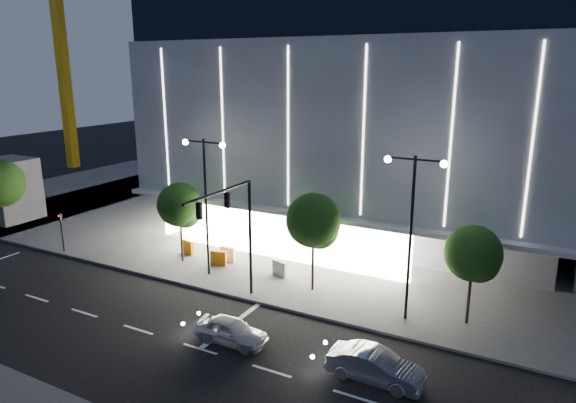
% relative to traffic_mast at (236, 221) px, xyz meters
% --- Properties ---
extents(ground, '(160.00, 160.00, 0.00)m').
position_rel_traffic_mast_xyz_m(ground, '(-1.00, -3.34, -5.03)').
color(ground, black).
rests_on(ground, ground).
extents(sidewalk_museum, '(70.00, 40.00, 0.15)m').
position_rel_traffic_mast_xyz_m(sidewalk_museum, '(4.00, 20.66, -4.95)').
color(sidewalk_museum, '#474747').
rests_on(sidewalk_museum, ground).
extents(sidewalk_west, '(16.00, 50.00, 0.15)m').
position_rel_traffic_mast_xyz_m(sidewalk_west, '(-31.00, 6.66, -4.95)').
color(sidewalk_west, '#474747').
rests_on(sidewalk_west, ground).
extents(museum, '(30.00, 25.80, 18.00)m').
position_rel_traffic_mast_xyz_m(museum, '(1.98, 18.97, 4.25)').
color(museum, '#4C4C51').
rests_on(museum, ground).
extents(traffic_mast, '(0.33, 5.89, 7.07)m').
position_rel_traffic_mast_xyz_m(traffic_mast, '(0.00, 0.00, 0.00)').
color(traffic_mast, black).
rests_on(traffic_mast, ground).
extents(street_lamp_west, '(3.16, 0.36, 9.00)m').
position_rel_traffic_mast_xyz_m(street_lamp_west, '(-4.00, 2.66, 0.93)').
color(street_lamp_west, black).
rests_on(street_lamp_west, ground).
extents(street_lamp_east, '(3.16, 0.36, 9.00)m').
position_rel_traffic_mast_xyz_m(street_lamp_east, '(9.00, 2.66, 0.93)').
color(street_lamp_east, black).
rests_on(street_lamp_east, ground).
extents(ped_signal_far, '(0.22, 0.24, 3.00)m').
position_rel_traffic_mast_xyz_m(ped_signal_far, '(-16.00, 1.16, -3.14)').
color(ped_signal_far, black).
rests_on(ped_signal_far, ground).
extents(tower_crane, '(32.00, 2.00, 28.50)m').
position_rel_traffic_mast_xyz_m(tower_crane, '(-41.92, 24.66, 15.48)').
color(tower_crane, gold).
rests_on(tower_crane, ground).
extents(tree_left, '(3.02, 3.02, 5.72)m').
position_rel_traffic_mast_xyz_m(tree_left, '(-6.97, 3.68, -0.99)').
color(tree_left, black).
rests_on(tree_left, ground).
extents(tree_mid, '(3.25, 3.25, 6.15)m').
position_rel_traffic_mast_xyz_m(tree_mid, '(3.03, 3.68, -0.69)').
color(tree_mid, black).
rests_on(tree_mid, ground).
extents(tree_right, '(2.91, 2.91, 5.51)m').
position_rel_traffic_mast_xyz_m(tree_right, '(12.03, 3.68, -1.14)').
color(tree_right, black).
rests_on(tree_right, ground).
extents(car_lead, '(3.80, 1.53, 1.29)m').
position_rel_traffic_mast_xyz_m(car_lead, '(2.00, -3.61, -4.38)').
color(car_lead, silver).
rests_on(car_lead, ground).
extents(car_second, '(4.27, 1.58, 1.39)m').
position_rel_traffic_mast_xyz_m(car_second, '(9.31, -3.33, -4.33)').
color(car_second, '#A8ABB0').
rests_on(car_second, ground).
extents(barrier_a, '(1.13, 0.53, 1.00)m').
position_rel_traffic_mast_xyz_m(barrier_a, '(-7.56, 4.97, -4.38)').
color(barrier_a, orange).
rests_on(barrier_a, sidewalk_museum).
extents(barrier_b, '(1.10, 0.27, 1.00)m').
position_rel_traffic_mast_xyz_m(barrier_b, '(-4.23, 5.18, -4.38)').
color(barrier_b, white).
rests_on(barrier_b, sidewalk_museum).
extents(barrier_c, '(1.13, 0.52, 1.00)m').
position_rel_traffic_mast_xyz_m(barrier_c, '(-4.33, 4.21, -4.38)').
color(barrier_c, orange).
rests_on(barrier_c, sidewalk_museum).
extents(barrier_d, '(1.13, 0.52, 1.00)m').
position_rel_traffic_mast_xyz_m(barrier_d, '(0.22, 4.58, -4.38)').
color(barrier_d, silver).
rests_on(barrier_d, sidewalk_museum).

